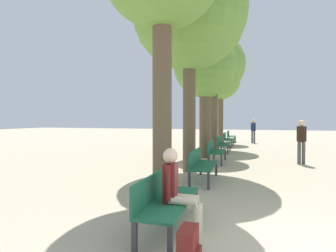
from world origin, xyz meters
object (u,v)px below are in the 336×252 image
bench_row_3 (222,143)px  tree_row_3 (214,66)px  bench_row_1 (201,163)px  tree_row_1 (189,14)px  bench_row_0 (164,197)px  pedestrian_mid (302,139)px  person_seated (178,188)px  pedestrian_near (253,130)px  tree_row_4 (221,81)px  bench_row_2 (215,150)px  tree_row_2 (205,68)px  bench_row_5 (230,135)px  backpack (189,252)px  bench_row_4 (227,138)px

bench_row_3 → tree_row_3: 4.28m
bench_row_1 → tree_row_1: size_ratio=0.25×
bench_row_0 → pedestrian_mid: 7.40m
tree_row_3 → person_seated: tree_row_3 is taller
person_seated → tree_row_3: bearing=94.3°
tree_row_3 → pedestrian_mid: (3.62, -3.91, -3.62)m
pedestrian_near → tree_row_4: bearing=-159.5°
bench_row_2 → bench_row_1: bearing=-90.0°
bench_row_0 → tree_row_2: size_ratio=0.32×
bench_row_0 → bench_row_5: (0.00, 15.71, 0.00)m
bench_row_0 → person_seated: person_seated is taller
bench_row_3 → bench_row_5: size_ratio=1.00×
bench_row_1 → pedestrian_near: size_ratio=1.02×
tree_row_2 → tree_row_4: (0.00, 6.96, 0.42)m
bench_row_5 → tree_row_1: tree_row_1 is taller
person_seated → pedestrian_mid: bearing=67.6°
tree_row_2 → backpack: (1.17, -8.53, -3.57)m
bench_row_1 → pedestrian_mid: 4.73m
bench_row_4 → bench_row_5: 3.14m
tree_row_3 → pedestrian_mid: tree_row_3 is taller
tree_row_1 → tree_row_4: (0.00, 10.07, -0.67)m
tree_row_4 → pedestrian_mid: (3.62, -7.74, -3.31)m
bench_row_0 → bench_row_2: 6.28m
bench_row_0 → tree_row_4: size_ratio=0.30×
pedestrian_mid → bench_row_3: bearing=138.5°
bench_row_4 → tree_row_3: tree_row_3 is taller
bench_row_2 → backpack: bench_row_2 is taller
backpack → pedestrian_near: 16.34m
bench_row_4 → backpack: bearing=-87.5°
bench_row_0 → pedestrian_near: (1.57, 15.27, 0.45)m
tree_row_2 → tree_row_4: bearing=90.0°
backpack → person_seated: bearing=111.3°
bench_row_2 → tree_row_4: size_ratio=0.30×
tree_row_4 → backpack: (1.17, -15.49, -3.99)m
bench_row_1 → tree_row_4: tree_row_4 is taller
tree_row_2 → backpack: size_ratio=10.62×
pedestrian_near → bench_row_1: bearing=-97.4°
tree_row_3 → tree_row_4: tree_row_3 is taller
bench_row_2 → tree_row_1: tree_row_1 is taller
bench_row_2 → pedestrian_near: bearing=80.1°
tree_row_3 → pedestrian_mid: 6.44m
bench_row_1 → tree_row_2: (-0.58, 4.37, 3.34)m
bench_row_3 → pedestrian_near: pedestrian_near is taller
bench_row_4 → backpack: 13.60m
bench_row_3 → bench_row_4: (0.00, 3.14, 0.00)m
bench_row_2 → bench_row_3: same height
bench_row_5 → pedestrian_near: pedestrian_near is taller
person_seated → backpack: (0.36, -0.93, -0.41)m
bench_row_4 → tree_row_2: bearing=-96.6°
bench_row_2 → bench_row_4: bearing=90.0°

